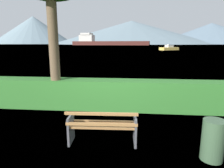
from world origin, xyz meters
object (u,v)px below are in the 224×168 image
object	(u,v)px
fishing_boat_near	(168,46)
sailboat_mid	(169,48)
trash_bin	(213,140)
cargo_ship_large	(104,42)
park_bench	(102,127)

from	to	relation	value
fishing_boat_near	sailboat_mid	world-z (taller)	sailboat_mid
trash_bin	cargo_ship_large	xyz separation A→B (m)	(-34.40, 237.59, 3.68)
sailboat_mid	park_bench	bearing A→B (deg)	-101.70
trash_bin	park_bench	bearing A→B (deg)	169.46
fishing_boat_near	park_bench	bearing A→B (deg)	-100.76
park_bench	fishing_boat_near	xyz separation A→B (m)	(29.55, 155.53, 0.14)
cargo_ship_large	fishing_boat_near	world-z (taller)	cargo_ship_large
park_bench	sailboat_mid	bearing A→B (deg)	78.30
park_bench	cargo_ship_large	world-z (taller)	cargo_ship_large
fishing_boat_near	cargo_ship_large	bearing A→B (deg)	127.06
cargo_ship_large	fishing_boat_near	xyz separation A→B (m)	(61.64, -81.63, -3.54)
fishing_boat_near	sailboat_mid	size ratio (longest dim) A/B	0.62
trash_bin	sailboat_mid	bearing A→B (deg)	80.32
fishing_boat_near	sailboat_mid	bearing A→B (deg)	-100.07
park_bench	trash_bin	bearing A→B (deg)	-10.54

